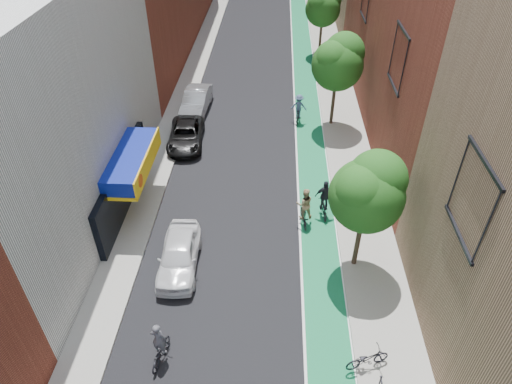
# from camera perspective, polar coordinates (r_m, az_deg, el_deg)

# --- Properties ---
(bike_lane) EXTENTS (2.00, 68.00, 0.01)m
(bike_lane) POSITION_cam_1_polar(r_m,az_deg,el_deg) (36.15, 6.48, 10.01)
(bike_lane) COLOR #136C34
(bike_lane) RESTS_ON ground
(sidewalk_left) EXTENTS (2.00, 68.00, 0.15)m
(sidewalk_left) POSITION_cam_1_polar(r_m,az_deg,el_deg) (36.80, -9.49, 10.38)
(sidewalk_left) COLOR gray
(sidewalk_left) RESTS_ON ground
(sidewalk_right) EXTENTS (3.00, 68.00, 0.15)m
(sidewalk_right) POSITION_cam_1_polar(r_m,az_deg,el_deg) (36.37, 10.48, 9.92)
(sidewalk_right) COLOR gray
(sidewalk_right) RESTS_ON ground
(building_left_white) EXTENTS (8.00, 20.00, 12.00)m
(building_left_white) POSITION_cam_1_polar(r_m,az_deg,el_deg) (25.87, -26.84, 9.01)
(building_left_white) COLOR silver
(building_left_white) RESTS_ON ground
(tree_near) EXTENTS (3.40, 3.36, 6.42)m
(tree_near) POSITION_cam_1_polar(r_m,az_deg,el_deg) (20.47, 13.87, 0.15)
(tree_near) COLOR #332619
(tree_near) RESTS_ON ground
(tree_mid) EXTENTS (3.55, 3.53, 6.74)m
(tree_mid) POSITION_cam_1_polar(r_m,az_deg,el_deg) (32.47, 10.27, 15.83)
(tree_mid) COLOR #332619
(tree_mid) RESTS_ON ground
(tree_far) EXTENTS (3.30, 3.25, 6.21)m
(tree_far) POSITION_cam_1_polar(r_m,az_deg,el_deg) (45.79, 8.44, 22.03)
(tree_far) COLOR #332619
(tree_far) RESTS_ON ground
(parked_car_white) EXTENTS (2.02, 4.65, 1.56)m
(parked_car_white) POSITION_cam_1_polar(r_m,az_deg,el_deg) (22.71, -9.60, -7.73)
(parked_car_white) COLOR white
(parked_car_white) RESTS_ON ground
(parked_car_black) EXTENTS (2.62, 5.08, 1.37)m
(parked_car_black) POSITION_cam_1_polar(r_m,az_deg,el_deg) (31.85, -8.76, 7.05)
(parked_car_black) COLOR black
(parked_car_black) RESTS_ON ground
(parked_car_silver) EXTENTS (2.00, 5.07, 1.64)m
(parked_car_silver) POSITION_cam_1_polar(r_m,az_deg,el_deg) (35.90, -7.48, 11.19)
(parked_car_silver) COLOR #919599
(parked_car_silver) RESTS_ON ground
(cyclist_lead) EXTENTS (0.90, 1.78, 2.08)m
(cyclist_lead) POSITION_cam_1_polar(r_m,az_deg,el_deg) (19.65, -11.92, -18.54)
(cyclist_lead) COLOR black
(cyclist_lead) RESTS_ON ground
(cyclist_lane_near) EXTENTS (1.00, 1.77, 2.23)m
(cyclist_lane_near) POSITION_cam_1_polar(r_m,az_deg,el_deg) (24.77, 6.04, -2.10)
(cyclist_lane_near) COLOR black
(cyclist_lane_near) RESTS_ON ground
(cyclist_lane_mid) EXTENTS (1.13, 1.66, 2.23)m
(cyclist_lane_mid) POSITION_cam_1_polar(r_m,az_deg,el_deg) (25.50, 8.56, -1.20)
(cyclist_lane_mid) COLOR black
(cyclist_lane_mid) RESTS_ON ground
(cyclist_lane_far) EXTENTS (1.24, 1.83, 2.13)m
(cyclist_lane_far) POSITION_cam_1_polar(r_m,az_deg,el_deg) (34.24, 5.35, 10.19)
(cyclist_lane_far) COLOR black
(cyclist_lane_far) RESTS_ON ground
(parked_bike_near) EXTENTS (1.93, 1.19, 0.96)m
(parked_bike_near) POSITION_cam_1_polar(r_m,az_deg,el_deg) (19.61, 13.76, -19.57)
(parked_bike_near) COLOR black
(parked_bike_near) RESTS_ON sidewalk_right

